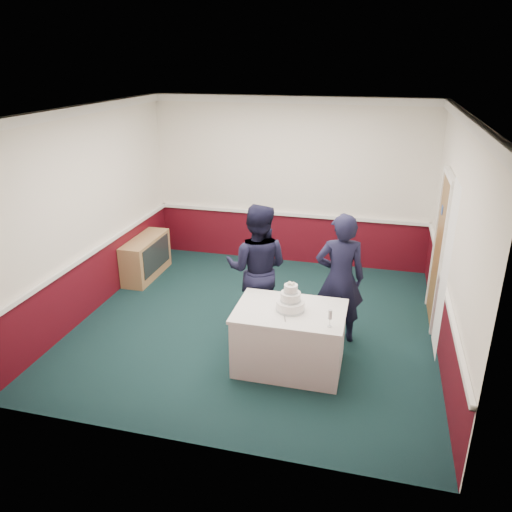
% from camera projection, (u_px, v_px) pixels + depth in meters
% --- Properties ---
extents(ground, '(5.00, 5.00, 0.00)m').
position_uv_depth(ground, '(256.00, 324.00, 7.24)').
color(ground, '#132A2F').
rests_on(ground, ground).
extents(room_shell, '(5.00, 5.00, 3.00)m').
position_uv_depth(room_shell, '(272.00, 181.00, 7.04)').
color(room_shell, white).
rests_on(room_shell, ground).
extents(sideboard, '(0.41, 1.20, 0.70)m').
position_uv_depth(sideboard, '(146.00, 257.00, 8.69)').
color(sideboard, '#9C784C').
rests_on(sideboard, ground).
extents(cake_table, '(1.32, 0.92, 0.79)m').
position_uv_depth(cake_table, '(289.00, 338.00, 6.11)').
color(cake_table, white).
rests_on(cake_table, ground).
extents(wedding_cake, '(0.35, 0.35, 0.36)m').
position_uv_depth(wedding_cake, '(290.00, 302.00, 5.92)').
color(wedding_cake, white).
rests_on(wedding_cake, cake_table).
extents(cake_knife, '(0.08, 0.21, 0.00)m').
position_uv_depth(cake_knife, '(284.00, 317.00, 5.79)').
color(cake_knife, silver).
rests_on(cake_knife, cake_table).
extents(champagne_flute, '(0.05, 0.05, 0.21)m').
position_uv_depth(champagne_flute, '(330.00, 316.00, 5.55)').
color(champagne_flute, silver).
rests_on(champagne_flute, cake_table).
extents(person_man, '(0.91, 0.72, 1.83)m').
position_uv_depth(person_man, '(257.00, 269.00, 6.80)').
color(person_man, black).
rests_on(person_man, ground).
extents(person_woman, '(0.73, 0.55, 1.79)m').
position_uv_depth(person_woman, '(340.00, 279.00, 6.54)').
color(person_woman, black).
rests_on(person_woman, ground).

